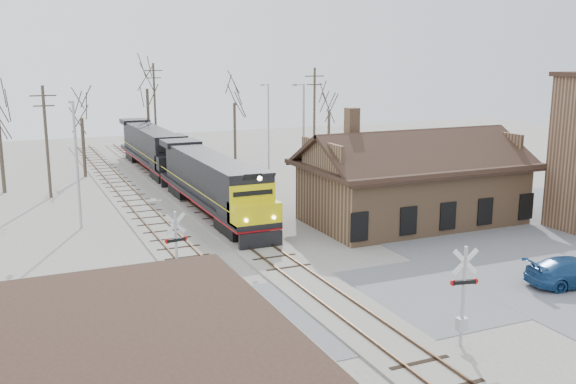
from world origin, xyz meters
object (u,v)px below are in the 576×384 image
(parked_car, at_px, (574,272))
(locomotive_lead, at_px, (213,184))
(locomotive_trailing, at_px, (153,148))
(depot, at_px, (412,187))

(parked_car, bearing_deg, locomotive_lead, 40.04)
(locomotive_lead, height_order, locomotive_trailing, locomotive_lead)
(locomotive_trailing, xyz_separation_m, parked_car, (12.08, -41.38, -1.58))
(locomotive_lead, distance_m, locomotive_trailing, 20.02)
(locomotive_lead, xyz_separation_m, parked_car, (12.08, -21.36, -1.58))
(parked_car, bearing_deg, locomotive_trailing, 26.83)
(depot, bearing_deg, parked_car, -89.64)
(depot, relative_size, locomotive_lead, 0.77)
(depot, height_order, locomotive_lead, depot)
(locomotive_trailing, relative_size, parked_car, 3.99)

